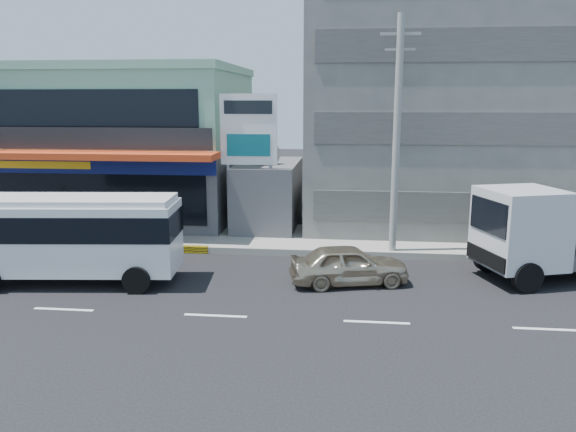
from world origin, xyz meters
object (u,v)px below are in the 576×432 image
Objects in this scene: satellite_dish at (266,163)px; utility_pole_near at (397,136)px; billboard at (249,138)px; minibus at (72,232)px; shop_building at (131,148)px; concrete_building at (463,92)px; sedan at (349,265)px.

utility_pole_near is (6.00, -3.60, 1.57)m from satellite_dish.
billboard reaches higher than minibus.
minibus is at bearing -158.40° from utility_pole_near.
billboard is at bearing -32.32° from shop_building.
concrete_building is at bearing 62.24° from utility_pole_near.
billboard reaches higher than sedan.
utility_pole_near is (-4.00, -7.60, -1.85)m from concrete_building.
shop_building is at bearing 147.68° from billboard.
satellite_dish is at bearing -158.20° from concrete_building.
minibus is at bearing -129.73° from billboard.
satellite_dish is at bearing 74.48° from billboard.
satellite_dish is 2.31m from billboard.
minibus is at bearing -79.52° from shop_building.
utility_pole_near reaches higher than satellite_dish.
satellite_dish is at bearing 149.04° from utility_pole_near.
sedan is (4.15, -7.42, -2.84)m from satellite_dish.
satellite_dish is 0.15× the size of utility_pole_near.
concrete_building is at bearing 3.35° from shop_building.
concrete_building is at bearing 21.80° from satellite_dish.
shop_building is at bearing -176.65° from concrete_building.
concrete_building is 10.67× the size of satellite_dish.
shop_building is 8.27× the size of satellite_dish.
concrete_building reaches higher than shop_building.
shop_building is 8.54m from satellite_dish.
utility_pole_near is at bearing -117.76° from concrete_building.
shop_building is 2.88× the size of sedan.
sedan is at bearing -115.91° from utility_pole_near.
minibus is 1.83× the size of sedan.
concrete_building is (18.00, 1.05, 3.00)m from shop_building.
utility_pole_near is 1.27× the size of minibus.
concrete_building is at bearing -40.16° from sedan.
billboard is 6.75m from utility_pole_near.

